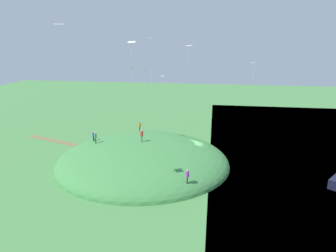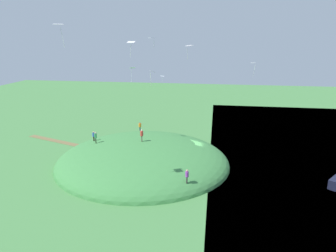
# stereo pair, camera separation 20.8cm
# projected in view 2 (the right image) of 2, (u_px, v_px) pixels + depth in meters

# --- Properties ---
(ground_plane) EXTENTS (160.00, 160.00, 0.00)m
(ground_plane) POSITION_uv_depth(u_px,v_px,m) (195.00, 157.00, 48.72)
(ground_plane) COLOR #457F41
(grass_hill) EXTENTS (25.77, 25.19, 6.43)m
(grass_hill) POSITION_uv_depth(u_px,v_px,m) (143.00, 162.00, 46.71)
(grass_hill) COLOR #3E8141
(grass_hill) RESTS_ON ground_plane
(dirt_path) EXTENTS (16.93, 7.04, 0.04)m
(dirt_path) POSITION_uv_depth(u_px,v_px,m) (65.00, 143.00, 55.35)
(dirt_path) COLOR brown
(dirt_path) RESTS_ON ground_plane
(person_near_shore) EXTENTS (0.49, 0.49, 1.85)m
(person_near_shore) POSITION_uv_depth(u_px,v_px,m) (142.00, 134.00, 45.92)
(person_near_shore) COLOR brown
(person_near_shore) RESTS_ON grass_hill
(person_watching_kites) EXTENTS (0.46, 0.46, 1.58)m
(person_watching_kites) POSITION_uv_depth(u_px,v_px,m) (94.00, 135.00, 48.64)
(person_watching_kites) COLOR black
(person_watching_kites) RESTS_ON grass_hill
(person_walking_path) EXTENTS (0.45, 0.45, 1.74)m
(person_walking_path) POSITION_uv_depth(u_px,v_px,m) (187.00, 175.00, 36.70)
(person_walking_path) COLOR #332B2E
(person_walking_path) RESTS_ON grass_hill
(person_on_hilltop) EXTENTS (0.46, 0.46, 1.79)m
(person_on_hilltop) POSITION_uv_depth(u_px,v_px,m) (96.00, 136.00, 46.85)
(person_on_hilltop) COLOR black
(person_on_hilltop) RESTS_ON grass_hill
(person_with_child) EXTENTS (0.63, 0.63, 1.60)m
(person_with_child) POSITION_uv_depth(u_px,v_px,m) (140.00, 126.00, 55.34)
(person_with_child) COLOR #1E3246
(person_with_child) RESTS_ON grass_hill
(kite_0) EXTENTS (0.80, 0.58, 1.55)m
(kite_0) POSITION_uv_depth(u_px,v_px,m) (131.00, 43.00, 29.97)
(kite_0) COLOR white
(kite_1) EXTENTS (0.71, 0.86, 1.18)m
(kite_1) POSITION_uv_depth(u_px,v_px,m) (162.00, 77.00, 45.70)
(kite_1) COLOR white
(kite_2) EXTENTS (0.73, 0.81, 1.57)m
(kite_2) POSITION_uv_depth(u_px,v_px,m) (152.00, 73.00, 31.87)
(kite_2) COLOR white
(kite_3) EXTENTS (1.09, 1.24, 1.75)m
(kite_3) POSITION_uv_depth(u_px,v_px,m) (189.00, 46.00, 37.76)
(kite_3) COLOR white
(kite_5) EXTENTS (0.98, 0.84, 2.10)m
(kite_5) POSITION_uv_depth(u_px,v_px,m) (132.00, 69.00, 45.22)
(kite_5) COLOR white
(kite_6) EXTENTS (1.13, 1.20, 1.19)m
(kite_6) POSITION_uv_depth(u_px,v_px,m) (152.00, 38.00, 38.85)
(kite_6) COLOR white
(kite_7) EXTENTS (1.17, 1.06, 2.18)m
(kite_7) POSITION_uv_depth(u_px,v_px,m) (59.00, 26.00, 28.97)
(kite_7) COLOR white
(kite_8) EXTENTS (0.77, 0.65, 2.03)m
(kite_8) POSITION_uv_depth(u_px,v_px,m) (253.00, 64.00, 43.43)
(kite_8) COLOR white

